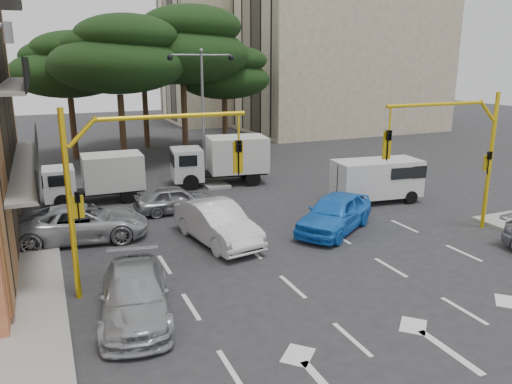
{
  "coord_description": "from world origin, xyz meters",
  "views": [
    {
      "loc": [
        -9.13,
        -13.5,
        7.37
      ],
      "look_at": [
        -0.67,
        6.19,
        1.6
      ],
      "focal_mm": 35.0,
      "sensor_mm": 36.0,
      "label": 1
    }
  ],
  "objects_px": {
    "signal_mast_right": "(461,145)",
    "car_silver_wagon": "(135,295)",
    "car_blue_compact": "(335,213)",
    "car_silver_cross_a": "(82,223)",
    "box_truck_a": "(95,179)",
    "box_truck_b": "(220,161)",
    "street_lamp_center": "(202,91)",
    "van_white": "(377,180)",
    "signal_mast_left": "(128,174)",
    "car_white_hatch": "(217,223)",
    "car_silver_cross_b": "(175,199)"
  },
  "relations": [
    {
      "from": "street_lamp_center",
      "to": "van_white",
      "type": "distance_m",
      "value": 11.74
    },
    {
      "from": "car_silver_cross_b",
      "to": "car_silver_wagon",
      "type": "bearing_deg",
      "value": 159.88
    },
    {
      "from": "street_lamp_center",
      "to": "box_truck_b",
      "type": "relative_size",
      "value": 1.35
    },
    {
      "from": "car_silver_cross_a",
      "to": "box_truck_a",
      "type": "distance_m",
      "value": 5.88
    },
    {
      "from": "signal_mast_left",
      "to": "street_lamp_center",
      "type": "distance_m",
      "value": 15.65
    },
    {
      "from": "street_lamp_center",
      "to": "car_white_hatch",
      "type": "distance_m",
      "value": 12.3
    },
    {
      "from": "car_white_hatch",
      "to": "car_blue_compact",
      "type": "relative_size",
      "value": 1.02
    },
    {
      "from": "signal_mast_left",
      "to": "car_white_hatch",
      "type": "height_order",
      "value": "signal_mast_left"
    },
    {
      "from": "car_blue_compact",
      "to": "car_silver_cross_a",
      "type": "height_order",
      "value": "car_blue_compact"
    },
    {
      "from": "signal_mast_left",
      "to": "car_silver_cross_b",
      "type": "relative_size",
      "value": 1.52
    },
    {
      "from": "signal_mast_right",
      "to": "car_silver_cross_b",
      "type": "xyz_separation_m",
      "value": [
        -10.29,
        7.72,
        -3.21
      ]
    },
    {
      "from": "car_silver_cross_a",
      "to": "box_truck_b",
      "type": "height_order",
      "value": "box_truck_b"
    },
    {
      "from": "car_blue_compact",
      "to": "car_silver_cross_b",
      "type": "relative_size",
      "value": 1.23
    },
    {
      "from": "signal_mast_right",
      "to": "box_truck_a",
      "type": "distance_m",
      "value": 17.85
    },
    {
      "from": "signal_mast_right",
      "to": "box_truck_b",
      "type": "bearing_deg",
      "value": 117.15
    },
    {
      "from": "box_truck_a",
      "to": "box_truck_b",
      "type": "relative_size",
      "value": 0.88
    },
    {
      "from": "signal_mast_left",
      "to": "box_truck_a",
      "type": "relative_size",
      "value": 1.18
    },
    {
      "from": "car_silver_cross_a",
      "to": "box_truck_b",
      "type": "bearing_deg",
      "value": -43.55
    },
    {
      "from": "signal_mast_left",
      "to": "car_white_hatch",
      "type": "relative_size",
      "value": 1.21
    },
    {
      "from": "signal_mast_right",
      "to": "car_silver_cross_b",
      "type": "distance_m",
      "value": 13.26
    },
    {
      "from": "car_silver_wagon",
      "to": "car_silver_cross_a",
      "type": "height_order",
      "value": "car_silver_cross_a"
    },
    {
      "from": "car_white_hatch",
      "to": "box_truck_a",
      "type": "height_order",
      "value": "box_truck_a"
    },
    {
      "from": "car_silver_cross_a",
      "to": "car_silver_cross_b",
      "type": "xyz_separation_m",
      "value": [
        4.51,
        2.27,
        -0.07
      ]
    },
    {
      "from": "street_lamp_center",
      "to": "car_silver_wagon",
      "type": "distance_m",
      "value": 18.1
    },
    {
      "from": "car_white_hatch",
      "to": "car_silver_cross_a",
      "type": "relative_size",
      "value": 0.93
    },
    {
      "from": "street_lamp_center",
      "to": "car_silver_cross_b",
      "type": "xyz_separation_m",
      "value": [
        -3.49,
        -6.29,
        -4.76
      ]
    },
    {
      "from": "street_lamp_center",
      "to": "car_silver_wagon",
      "type": "relative_size",
      "value": 1.62
    },
    {
      "from": "box_truck_b",
      "to": "van_white",
      "type": "bearing_deg",
      "value": -129.4
    },
    {
      "from": "signal_mast_right",
      "to": "box_truck_b",
      "type": "height_order",
      "value": "signal_mast_right"
    },
    {
      "from": "car_blue_compact",
      "to": "car_silver_wagon",
      "type": "height_order",
      "value": "car_blue_compact"
    },
    {
      "from": "car_silver_cross_a",
      "to": "car_silver_cross_b",
      "type": "height_order",
      "value": "car_silver_cross_a"
    },
    {
      "from": "car_silver_cross_b",
      "to": "van_white",
      "type": "height_order",
      "value": "van_white"
    },
    {
      "from": "street_lamp_center",
      "to": "car_silver_wagon",
      "type": "xyz_separation_m",
      "value": [
        -7.14,
        -15.94,
        -4.73
      ]
    },
    {
      "from": "car_silver_wagon",
      "to": "box_truck_b",
      "type": "height_order",
      "value": "box_truck_b"
    },
    {
      "from": "car_blue_compact",
      "to": "box_truck_a",
      "type": "bearing_deg",
      "value": -169.18
    },
    {
      "from": "street_lamp_center",
      "to": "box_truck_b",
      "type": "height_order",
      "value": "street_lamp_center"
    },
    {
      "from": "signal_mast_left",
      "to": "car_blue_compact",
      "type": "bearing_deg",
      "value": 13.94
    },
    {
      "from": "box_truck_a",
      "to": "car_silver_cross_a",
      "type": "bearing_deg",
      "value": 169.53
    },
    {
      "from": "car_white_hatch",
      "to": "car_silver_wagon",
      "type": "distance_m",
      "value": 6.48
    },
    {
      "from": "box_truck_b",
      "to": "car_silver_cross_b",
      "type": "bearing_deg",
      "value": 147.26
    },
    {
      "from": "car_white_hatch",
      "to": "street_lamp_center",
      "type": "bearing_deg",
      "value": 65.72
    },
    {
      "from": "car_blue_compact",
      "to": "car_silver_cross_a",
      "type": "distance_m",
      "value": 10.73
    },
    {
      "from": "car_white_hatch",
      "to": "car_silver_cross_a",
      "type": "height_order",
      "value": "car_white_hatch"
    },
    {
      "from": "signal_mast_right",
      "to": "car_white_hatch",
      "type": "height_order",
      "value": "signal_mast_right"
    },
    {
      "from": "box_truck_a",
      "to": "car_silver_cross_b",
      "type": "bearing_deg",
      "value": -135.03
    },
    {
      "from": "signal_mast_right",
      "to": "car_silver_wagon",
      "type": "height_order",
      "value": "signal_mast_right"
    },
    {
      "from": "car_silver_cross_a",
      "to": "car_silver_cross_b",
      "type": "relative_size",
      "value": 1.36
    },
    {
      "from": "car_silver_cross_a",
      "to": "street_lamp_center",
      "type": "bearing_deg",
      "value": -35.6
    },
    {
      "from": "signal_mast_left",
      "to": "car_silver_cross_a",
      "type": "bearing_deg",
      "value": 102.39
    },
    {
      "from": "car_white_hatch",
      "to": "box_truck_a",
      "type": "distance_m",
      "value": 9.1
    }
  ]
}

